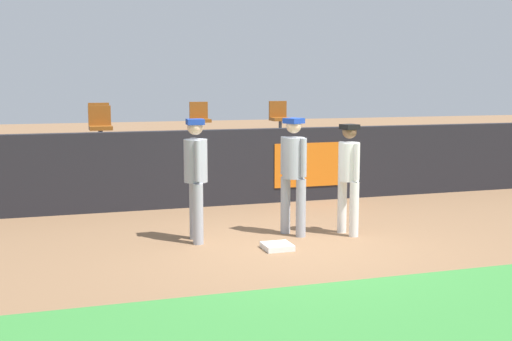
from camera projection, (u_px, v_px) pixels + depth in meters
name	position (u px, v px, depth m)	size (l,w,h in m)	color
ground_plane	(295.00, 246.00, 9.47)	(60.00, 60.00, 0.00)	#846042
grass_foreground_strip	(409.00, 321.00, 6.51)	(18.00, 2.80, 0.01)	#388438
first_base	(277.00, 246.00, 9.31)	(0.40, 0.40, 0.08)	white
player_fielder_home	(349.00, 171.00, 10.09)	(0.38, 0.56, 1.72)	white
player_runner_visitor	(293.00, 168.00, 10.04)	(0.46, 0.47, 1.81)	#9EA3AD
player_coach_visitor	(196.00, 171.00, 9.63)	(0.37, 0.51, 1.82)	#9EA3AD
field_wall	(232.00, 167.00, 12.63)	(18.00, 0.26, 1.45)	black
bleacher_platform	(202.00, 162.00, 15.08)	(18.00, 4.80, 1.04)	#59595E
seat_back_center	(200.00, 117.00, 15.61)	(0.44, 0.44, 0.84)	#4C4C51
seat_front_left	(100.00, 124.00, 13.18)	(0.45, 0.44, 0.84)	#4C4C51
seat_back_left	(99.00, 119.00, 14.91)	(0.47, 0.44, 0.84)	#4C4C51
seat_back_right	(279.00, 116.00, 16.22)	(0.45, 0.44, 0.84)	#4C4C51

